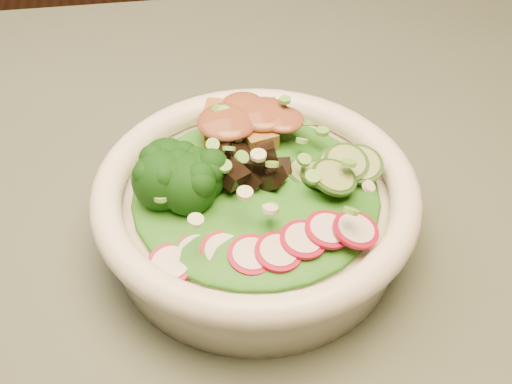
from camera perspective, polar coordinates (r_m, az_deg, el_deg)
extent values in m
cylinder|color=black|center=(1.18, 18.16, -2.11)|extent=(0.06, 0.06, 0.72)
cube|color=#465244|center=(0.57, -13.08, -6.57)|extent=(1.20, 0.80, 0.03)
cylinder|color=white|center=(0.54, 0.00, -2.31)|extent=(0.22, 0.22, 0.05)
torus|color=white|center=(0.52, 0.00, 0.02)|extent=(0.24, 0.24, 0.02)
ellipsoid|color=#175A12|center=(0.52, 0.00, 0.08)|extent=(0.18, 0.18, 0.02)
ellipsoid|color=brown|center=(0.55, -1.01, 5.76)|extent=(0.06, 0.05, 0.01)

